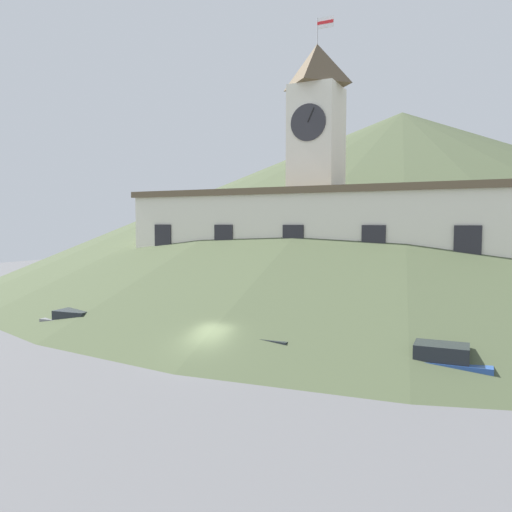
{
  "coord_description": "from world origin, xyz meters",
  "views": [
    {
      "loc": [
        16.78,
        -26.21,
        8.67
      ],
      "look_at": [
        0.0,
        6.97,
        6.15
      ],
      "focal_mm": 35.0,
      "sensor_mm": 36.0,
      "label": 1
    }
  ],
  "objects_px": {
    "street_lamp_far_right": "(162,278)",
    "car_blue_van": "(441,365)",
    "street_lamp_far_left": "(277,279)",
    "street_lamp_center": "(442,297)",
    "car_yellow_coupe": "(193,332)",
    "car_black_suv": "(372,338)",
    "car_silver_hatch": "(146,314)",
    "pedestrian": "(325,328)",
    "car_gray_pickup": "(75,322)",
    "car_green_wagon": "(274,351)"
  },
  "relations": [
    {
      "from": "car_black_suv",
      "to": "car_gray_pickup",
      "type": "bearing_deg",
      "value": -171.83
    },
    {
      "from": "car_gray_pickup",
      "to": "car_blue_van",
      "type": "height_order",
      "value": "car_blue_van"
    },
    {
      "from": "street_lamp_far_left",
      "to": "pedestrian",
      "type": "distance_m",
      "value": 7.51
    },
    {
      "from": "street_lamp_far_right",
      "to": "car_gray_pickup",
      "type": "relative_size",
      "value": 0.85
    },
    {
      "from": "pedestrian",
      "to": "car_black_suv",
      "type": "bearing_deg",
      "value": -145.35
    },
    {
      "from": "car_silver_hatch",
      "to": "pedestrian",
      "type": "distance_m",
      "value": 16.28
    },
    {
      "from": "street_lamp_far_right",
      "to": "car_gray_pickup",
      "type": "bearing_deg",
      "value": -95.74
    },
    {
      "from": "car_green_wagon",
      "to": "car_silver_hatch",
      "type": "relative_size",
      "value": 1.2
    },
    {
      "from": "car_gray_pickup",
      "to": "pedestrian",
      "type": "xyz_separation_m",
      "value": [
        18.65,
        5.88,
        0.22
      ]
    },
    {
      "from": "car_yellow_coupe",
      "to": "car_black_suv",
      "type": "bearing_deg",
      "value": 10.73
    },
    {
      "from": "street_lamp_far_right",
      "to": "car_black_suv",
      "type": "distance_m",
      "value": 21.99
    },
    {
      "from": "street_lamp_far_left",
      "to": "car_gray_pickup",
      "type": "relative_size",
      "value": 0.98
    },
    {
      "from": "street_lamp_far_right",
      "to": "car_black_suv",
      "type": "height_order",
      "value": "street_lamp_far_right"
    },
    {
      "from": "car_gray_pickup",
      "to": "car_yellow_coupe",
      "type": "height_order",
      "value": "car_gray_pickup"
    },
    {
      "from": "street_lamp_far_left",
      "to": "car_silver_hatch",
      "type": "relative_size",
      "value": 1.37
    },
    {
      "from": "street_lamp_center",
      "to": "car_green_wagon",
      "type": "bearing_deg",
      "value": -129.13
    },
    {
      "from": "car_blue_van",
      "to": "street_lamp_far_right",
      "type": "bearing_deg",
      "value": -24.23
    },
    {
      "from": "street_lamp_far_left",
      "to": "car_black_suv",
      "type": "bearing_deg",
      "value": -27.65
    },
    {
      "from": "car_blue_van",
      "to": "car_silver_hatch",
      "type": "relative_size",
      "value": 1.33
    },
    {
      "from": "street_lamp_far_left",
      "to": "car_black_suv",
      "type": "height_order",
      "value": "street_lamp_far_left"
    },
    {
      "from": "car_blue_van",
      "to": "car_silver_hatch",
      "type": "distance_m",
      "value": 25.58
    },
    {
      "from": "car_black_suv",
      "to": "car_blue_van",
      "type": "bearing_deg",
      "value": -50.07
    },
    {
      "from": "street_lamp_far_right",
      "to": "car_green_wagon",
      "type": "bearing_deg",
      "value": -32.55
    },
    {
      "from": "street_lamp_far_left",
      "to": "pedestrian",
      "type": "bearing_deg",
      "value": -35.69
    },
    {
      "from": "street_lamp_far_right",
      "to": "street_lamp_center",
      "type": "relative_size",
      "value": 1.06
    },
    {
      "from": "street_lamp_center",
      "to": "car_gray_pickup",
      "type": "distance_m",
      "value": 28.14
    },
    {
      "from": "car_green_wagon",
      "to": "car_yellow_coupe",
      "type": "xyz_separation_m",
      "value": [
        -7.71,
        2.58,
        -0.09
      ]
    },
    {
      "from": "car_silver_hatch",
      "to": "street_lamp_far_right",
      "type": "bearing_deg",
      "value": -72.85
    },
    {
      "from": "car_gray_pickup",
      "to": "pedestrian",
      "type": "distance_m",
      "value": 19.56
    },
    {
      "from": "street_lamp_far_left",
      "to": "car_green_wagon",
      "type": "height_order",
      "value": "street_lamp_far_left"
    },
    {
      "from": "street_lamp_far_right",
      "to": "car_silver_hatch",
      "type": "relative_size",
      "value": 1.18
    },
    {
      "from": "car_green_wagon",
      "to": "pedestrian",
      "type": "bearing_deg",
      "value": 85.39
    },
    {
      "from": "car_yellow_coupe",
      "to": "car_silver_hatch",
      "type": "bearing_deg",
      "value": 149.76
    },
    {
      "from": "car_blue_van",
      "to": "car_black_suv",
      "type": "bearing_deg",
      "value": -48.91
    },
    {
      "from": "car_black_suv",
      "to": "car_silver_hatch",
      "type": "bearing_deg",
      "value": 173.56
    },
    {
      "from": "car_yellow_coupe",
      "to": "car_green_wagon",
      "type": "bearing_deg",
      "value": -22.02
    },
    {
      "from": "street_lamp_far_left",
      "to": "car_silver_hatch",
      "type": "xyz_separation_m",
      "value": [
        -10.63,
        -4.24,
        -3.17
      ]
    },
    {
      "from": "car_blue_van",
      "to": "car_silver_hatch",
      "type": "height_order",
      "value": "car_blue_van"
    },
    {
      "from": "street_lamp_far_right",
      "to": "car_blue_van",
      "type": "xyz_separation_m",
      "value": [
        26.31,
        -9.96,
        -2.43
      ]
    },
    {
      "from": "car_gray_pickup",
      "to": "car_yellow_coupe",
      "type": "relative_size",
      "value": 1.27
    },
    {
      "from": "car_green_wagon",
      "to": "car_gray_pickup",
      "type": "bearing_deg",
      "value": -177.6
    },
    {
      "from": "pedestrian",
      "to": "street_lamp_center",
      "type": "bearing_deg",
      "value": -104.63
    },
    {
      "from": "car_yellow_coupe",
      "to": "car_black_suv",
      "type": "xyz_separation_m",
      "value": [
        12.4,
        3.15,
        0.2
      ]
    },
    {
      "from": "street_lamp_far_left",
      "to": "street_lamp_far_right",
      "type": "bearing_deg",
      "value": 180.0
    },
    {
      "from": "street_lamp_far_right",
      "to": "car_silver_hatch",
      "type": "bearing_deg",
      "value": -72.02
    },
    {
      "from": "street_lamp_far_right",
      "to": "car_yellow_coupe",
      "type": "relative_size",
      "value": 1.07
    },
    {
      "from": "car_gray_pickup",
      "to": "car_yellow_coupe",
      "type": "xyz_separation_m",
      "value": [
        9.88,
        1.92,
        -0.18
      ]
    },
    {
      "from": "street_lamp_far_right",
      "to": "car_gray_pickup",
      "type": "distance_m",
      "value": 10.31
    },
    {
      "from": "car_blue_van",
      "to": "pedestrian",
      "type": "relative_size",
      "value": 2.77
    },
    {
      "from": "street_lamp_far_left",
      "to": "street_lamp_center",
      "type": "bearing_deg",
      "value": 0.0
    }
  ]
}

